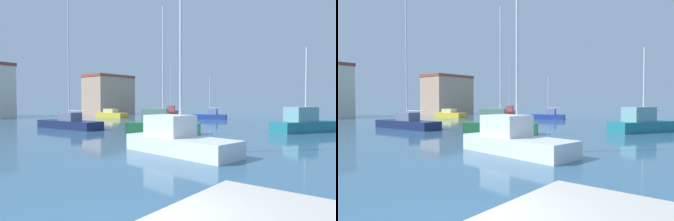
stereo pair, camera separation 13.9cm
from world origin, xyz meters
TOP-DOWN VIEW (x-y plane):
  - water at (15.00, 20.00)m, footprint 160.00×160.00m
  - sailboat_green_distant_east at (14.93, 11.16)m, footprint 3.95×5.58m
  - sailboat_white_far_right at (8.95, 5.20)m, footprint 2.76×6.07m
  - sailboat_teal_behind_lamppost at (23.25, 3.02)m, footprint 6.10×4.52m
  - sailboat_red_mid_harbor at (33.77, 24.81)m, footprint 6.44×4.78m
  - sailboat_blue_inner_mooring at (33.24, 17.55)m, footprint 2.57×4.68m
  - sailboat_navy_far_left at (13.17, 20.57)m, footprint 2.27×7.25m
  - motorboat_yellow_center_channel at (28.05, 31.92)m, footprint 1.77×5.70m
  - warehouse_block at (36.28, 42.18)m, footprint 8.88×5.80m

SIDE VIEW (x-z plane):
  - water at x=15.00m, z-range 0.00..0.00m
  - motorboat_yellow_center_channel at x=28.05m, z-range -0.17..1.14m
  - sailboat_blue_inner_mooring at x=33.24m, z-range -2.42..3.44m
  - sailboat_navy_far_left at x=13.17m, z-range -5.37..6.47m
  - sailboat_red_mid_harbor at x=33.77m, z-range -3.42..4.72m
  - sailboat_white_far_right at x=8.95m, z-range -3.00..4.33m
  - sailboat_green_distant_east at x=14.93m, z-range -4.07..5.51m
  - sailboat_teal_behind_lamppost at x=23.25m, z-range -2.67..4.15m
  - warehouse_block at x=36.28m, z-range 0.01..7.55m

